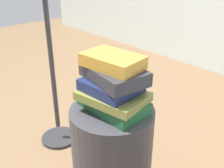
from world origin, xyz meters
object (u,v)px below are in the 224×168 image
object	(u,v)px
book_forest	(114,104)
book_navy	(112,85)
book_charcoal	(114,74)
book_ochre	(113,61)
book_olive	(113,96)
side_table	(112,158)

from	to	relation	value
book_forest	book_navy	world-z (taller)	book_navy
book_navy	book_charcoal	size ratio (longest dim) A/B	0.83
book_navy	book_ochre	xyz separation A→B (m)	(0.00, 0.00, 0.11)
book_olive	book_navy	size ratio (longest dim) A/B	1.21
book_forest	book_ochre	world-z (taller)	book_ochre
book_navy	book_charcoal	world-z (taller)	book_charcoal
book_navy	book_charcoal	xyz separation A→B (m)	(0.01, 0.01, 0.05)
book_olive	book_charcoal	xyz separation A→B (m)	(-0.01, 0.02, 0.10)
book_olive	book_forest	bearing A→B (deg)	112.00
book_ochre	book_olive	bearing A→B (deg)	-44.56
book_olive	side_table	bearing A→B (deg)	146.12
side_table	book_olive	world-z (taller)	book_olive
book_forest	book_olive	size ratio (longest dim) A/B	1.07
side_table	book_forest	size ratio (longest dim) A/B	1.85
side_table	book_forest	world-z (taller)	book_forest
side_table	book_ochre	size ratio (longest dim) A/B	2.26
book_forest	book_charcoal	size ratio (longest dim) A/B	1.08
book_navy	book_forest	bearing A→B (deg)	9.90
book_forest	book_charcoal	bearing A→B (deg)	129.54
side_table	book_olive	distance (m)	0.35
book_olive	book_charcoal	size ratio (longest dim) A/B	1.00
book_forest	book_ochre	size ratio (longest dim) A/B	1.22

